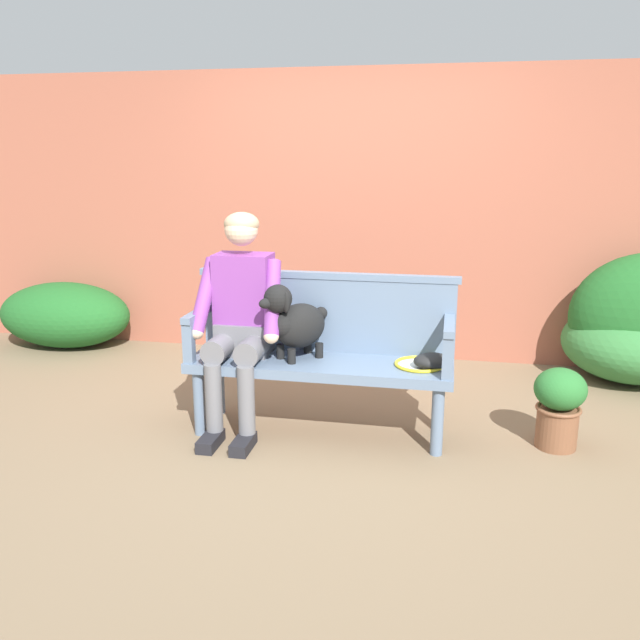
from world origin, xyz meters
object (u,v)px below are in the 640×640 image
object	(u,v)px
garden_bench	(320,370)
baseball_glove	(432,361)
tennis_racket	(421,363)
potted_plant	(559,404)
dog_on_bench	(294,321)
person_seated	(241,313)

from	to	relation	value
garden_bench	baseball_glove	distance (m)	0.67
tennis_racket	potted_plant	world-z (taller)	tennis_racket
baseball_glove	potted_plant	size ratio (longest dim) A/B	0.46
dog_on_bench	tennis_racket	bearing A→B (deg)	3.42
garden_bench	tennis_racket	size ratio (longest dim) A/B	2.73
dog_on_bench	potted_plant	bearing A→B (deg)	2.62
potted_plant	baseball_glove	bearing A→B (deg)	-173.40
dog_on_bench	baseball_glove	distance (m)	0.84
dog_on_bench	person_seated	bearing A→B (deg)	-179.73
person_seated	dog_on_bench	size ratio (longest dim) A/B	2.83
dog_on_bench	baseball_glove	xyz separation A→B (m)	(0.82, -0.01, -0.19)
person_seated	baseball_glove	world-z (taller)	person_seated
baseball_glove	potted_plant	xyz separation A→B (m)	(0.73, 0.08, -0.24)
dog_on_bench	baseball_glove	bearing A→B (deg)	-0.96
baseball_glove	potted_plant	distance (m)	0.78
dog_on_bench	tennis_racket	xyz separation A→B (m)	(0.76, 0.05, -0.23)
garden_bench	dog_on_bench	xyz separation A→B (m)	(-0.16, -0.01, 0.30)
baseball_glove	person_seated	bearing A→B (deg)	155.20
dog_on_bench	tennis_racket	size ratio (longest dim) A/B	0.81
garden_bench	person_seated	xyz separation A→B (m)	(-0.49, -0.01, 0.34)
person_seated	dog_on_bench	distance (m)	0.33
person_seated	dog_on_bench	xyz separation A→B (m)	(0.33, 0.00, -0.04)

